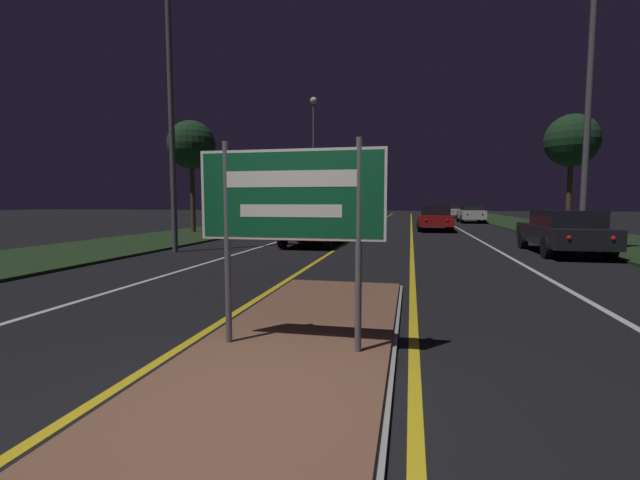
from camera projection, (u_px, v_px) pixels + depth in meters
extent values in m
plane|color=black|center=(234.00, 428.00, 3.15)|extent=(160.00, 160.00, 0.00)
cube|color=#999993|center=(292.00, 353.00, 4.66)|extent=(2.24, 7.88, 0.05)
cube|color=brown|center=(291.00, 351.00, 4.66)|extent=(2.12, 7.76, 0.10)
cube|color=#1E3319|center=(220.00, 230.00, 24.60)|extent=(5.00, 100.00, 0.08)
cube|color=#1E3319|center=(584.00, 236.00, 20.67)|extent=(5.00, 100.00, 0.08)
cube|color=gold|center=(370.00, 228.00, 27.78)|extent=(0.12, 70.00, 0.01)
cube|color=gold|center=(411.00, 228.00, 27.24)|extent=(0.12, 70.00, 0.01)
cube|color=silver|center=(327.00, 227.00, 28.38)|extent=(0.12, 70.00, 0.01)
cube|color=silver|center=(459.00, 229.00, 26.64)|extent=(0.12, 70.00, 0.01)
cube|color=silver|center=(283.00, 227.00, 29.00)|extent=(0.10, 70.00, 0.01)
cube|color=silver|center=(510.00, 229.00, 26.02)|extent=(0.10, 70.00, 0.01)
cylinder|color=#56565B|center=(227.00, 244.00, 4.71)|extent=(0.07, 0.07, 2.22)
cylinder|color=#56565B|center=(359.00, 246.00, 4.41)|extent=(0.07, 0.07, 2.22)
cube|color=#0F512D|center=(291.00, 195.00, 4.51)|extent=(2.02, 0.04, 0.96)
cube|color=white|center=(290.00, 195.00, 4.49)|extent=(2.02, 0.00, 0.96)
cube|color=#0F512D|center=(290.00, 195.00, 4.49)|extent=(1.96, 0.01, 0.90)
cube|color=white|center=(290.00, 179.00, 4.47)|extent=(1.41, 0.01, 0.17)
cube|color=white|center=(290.00, 211.00, 4.50)|extent=(1.11, 0.01, 0.13)
cylinder|color=#56565B|center=(171.00, 121.00, 13.89)|extent=(0.18, 0.18, 8.55)
cylinder|color=#56565B|center=(314.00, 163.00, 34.90)|extent=(0.18, 0.18, 9.65)
sphere|color=#F9EAC6|center=(314.00, 101.00, 34.45)|extent=(0.56, 0.56, 0.56)
cylinder|color=#56565B|center=(588.00, 113.00, 12.56)|extent=(0.18, 0.18, 8.54)
cube|color=black|center=(562.00, 235.00, 13.77)|extent=(1.75, 4.50, 0.58)
cube|color=black|center=(566.00, 218.00, 13.46)|extent=(1.54, 2.34, 0.51)
sphere|color=red|center=(569.00, 238.00, 11.70)|extent=(0.14, 0.14, 0.14)
sphere|color=red|center=(613.00, 239.00, 11.48)|extent=(0.14, 0.14, 0.14)
cylinder|color=black|center=(523.00, 239.00, 15.32)|extent=(0.22, 0.65, 0.65)
cylinder|color=black|center=(574.00, 240.00, 14.98)|extent=(0.22, 0.65, 0.65)
cylinder|color=black|center=(547.00, 248.00, 12.61)|extent=(0.22, 0.65, 0.65)
cylinder|color=black|center=(610.00, 249.00, 12.26)|extent=(0.22, 0.65, 0.65)
cube|color=maroon|center=(434.00, 220.00, 24.99)|extent=(1.79, 4.78, 0.58)
cube|color=black|center=(435.00, 210.00, 24.66)|extent=(1.57, 2.49, 0.51)
sphere|color=red|center=(426.00, 220.00, 22.79)|extent=(0.14, 0.14, 0.14)
sphere|color=red|center=(447.00, 220.00, 22.56)|extent=(0.14, 0.14, 0.14)
cylinder|color=black|center=(419.00, 223.00, 26.64)|extent=(0.22, 0.68, 0.68)
cylinder|color=black|center=(447.00, 224.00, 26.28)|extent=(0.22, 0.68, 0.68)
cylinder|color=black|center=(420.00, 226.00, 23.75)|extent=(0.22, 0.68, 0.68)
cylinder|color=black|center=(452.00, 226.00, 23.39)|extent=(0.22, 0.68, 0.68)
cube|color=silver|center=(471.00, 214.00, 34.47)|extent=(1.76, 4.55, 0.68)
cube|color=black|center=(471.00, 207.00, 34.15)|extent=(1.55, 2.36, 0.43)
sphere|color=red|center=(467.00, 214.00, 32.38)|extent=(0.14, 0.14, 0.14)
sphere|color=red|center=(482.00, 214.00, 32.15)|extent=(0.14, 0.14, 0.14)
cylinder|color=black|center=(458.00, 218.00, 36.04)|extent=(0.22, 0.65, 0.65)
cylinder|color=black|center=(479.00, 218.00, 35.70)|extent=(0.22, 0.65, 0.65)
cylinder|color=black|center=(462.00, 219.00, 33.30)|extent=(0.22, 0.65, 0.65)
cylinder|color=black|center=(485.00, 219.00, 32.95)|extent=(0.22, 0.65, 0.65)
cube|color=silver|center=(456.00, 212.00, 45.81)|extent=(1.72, 4.15, 0.64)
cube|color=black|center=(456.00, 207.00, 45.52)|extent=(1.51, 2.16, 0.44)
sphere|color=red|center=(453.00, 211.00, 43.91)|extent=(0.14, 0.14, 0.14)
sphere|color=red|center=(464.00, 211.00, 43.69)|extent=(0.14, 0.14, 0.14)
cylinder|color=black|center=(447.00, 214.00, 47.26)|extent=(0.22, 0.63, 0.63)
cylinder|color=black|center=(463.00, 214.00, 46.92)|extent=(0.22, 0.63, 0.63)
cylinder|color=black|center=(449.00, 215.00, 44.75)|extent=(0.22, 0.63, 0.63)
cylinder|color=black|center=(465.00, 215.00, 44.41)|extent=(0.22, 0.63, 0.63)
cube|color=maroon|center=(313.00, 229.00, 16.45)|extent=(1.76, 4.03, 0.56)
cube|color=black|center=(314.00, 216.00, 16.64)|extent=(1.55, 2.09, 0.42)
sphere|color=white|center=(284.00, 230.00, 14.61)|extent=(0.14, 0.14, 0.14)
sphere|color=white|center=(316.00, 231.00, 14.39)|extent=(0.14, 0.14, 0.14)
cylinder|color=black|center=(283.00, 239.00, 15.43)|extent=(0.22, 0.70, 0.70)
cylinder|color=black|center=(328.00, 239.00, 15.08)|extent=(0.22, 0.70, 0.70)
cylinder|color=black|center=(300.00, 234.00, 17.86)|extent=(0.22, 0.70, 0.70)
cylinder|color=black|center=(340.00, 234.00, 17.51)|extent=(0.22, 0.70, 0.70)
cube|color=#4C514C|center=(293.00, 218.00, 26.00)|extent=(1.75, 4.40, 0.70)
cube|color=black|center=(294.00, 208.00, 26.20)|extent=(1.54, 2.29, 0.50)
sphere|color=white|center=(273.00, 218.00, 23.98)|extent=(0.14, 0.14, 0.14)
sphere|color=white|center=(292.00, 218.00, 23.75)|extent=(0.14, 0.14, 0.14)
cylinder|color=black|center=(273.00, 225.00, 24.87)|extent=(0.22, 0.66, 0.66)
cylinder|color=black|center=(301.00, 225.00, 24.53)|extent=(0.22, 0.66, 0.66)
cylinder|color=black|center=(286.00, 223.00, 27.53)|extent=(0.22, 0.66, 0.66)
cylinder|color=black|center=(311.00, 223.00, 27.19)|extent=(0.22, 0.66, 0.66)
cube|color=#4C514C|center=(365.00, 214.00, 38.12)|extent=(1.76, 4.12, 0.58)
cube|color=black|center=(366.00, 208.00, 38.32)|extent=(1.55, 2.14, 0.45)
sphere|color=white|center=(357.00, 213.00, 36.24)|extent=(0.14, 0.14, 0.14)
sphere|color=white|center=(369.00, 213.00, 36.02)|extent=(0.14, 0.14, 0.14)
cylinder|color=black|center=(354.00, 217.00, 37.08)|extent=(0.22, 0.67, 0.67)
cylinder|color=black|center=(374.00, 217.00, 36.73)|extent=(0.22, 0.67, 0.67)
cylinder|color=black|center=(358.00, 216.00, 39.57)|extent=(0.22, 0.67, 0.67)
cylinder|color=black|center=(376.00, 216.00, 39.22)|extent=(0.22, 0.67, 0.67)
cylinder|color=#4C3823|center=(193.00, 194.00, 22.63)|extent=(0.24, 0.24, 4.01)
sphere|color=#19381E|center=(191.00, 145.00, 22.40)|extent=(2.50, 2.50, 2.50)
cylinder|color=#4C3823|center=(569.00, 194.00, 20.62)|extent=(0.24, 0.24, 3.96)
sphere|color=#19381E|center=(572.00, 140.00, 20.39)|extent=(2.48, 2.48, 2.48)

